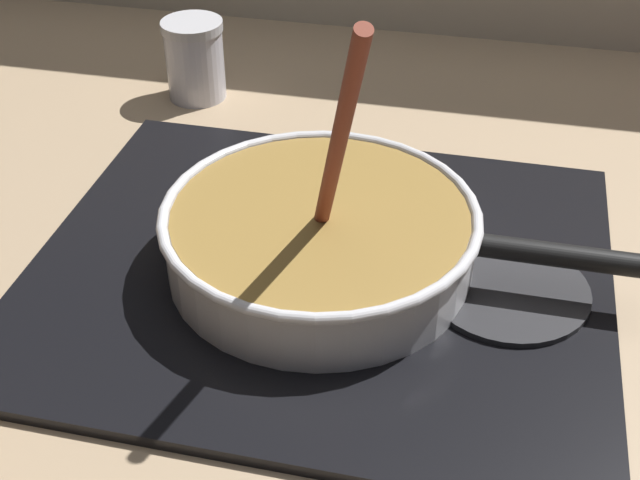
% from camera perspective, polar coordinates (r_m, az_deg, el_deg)
% --- Properties ---
extents(ground, '(2.40, 1.60, 0.04)m').
position_cam_1_polar(ground, '(0.73, -1.38, -11.75)').
color(ground, '#9E8466').
extents(hob_plate, '(0.56, 0.48, 0.01)m').
position_cam_1_polar(hob_plate, '(0.83, -0.00, -2.04)').
color(hob_plate, black).
rests_on(hob_plate, ground).
extents(burner_ring, '(0.20, 0.20, 0.01)m').
position_cam_1_polar(burner_ring, '(0.82, -0.00, -1.50)').
color(burner_ring, '#592D0C').
rests_on(burner_ring, hob_plate).
extents(spare_burner, '(0.15, 0.15, 0.01)m').
position_cam_1_polar(spare_burner, '(0.81, 12.54, -3.26)').
color(spare_burner, '#262628').
rests_on(spare_burner, hob_plate).
extents(cooking_pan, '(0.46, 0.30, 0.30)m').
position_cam_1_polar(cooking_pan, '(0.80, 0.11, 0.28)').
color(cooking_pan, silver).
rests_on(cooking_pan, hob_plate).
extents(condiment_jar, '(0.08, 0.08, 0.11)m').
position_cam_1_polar(condiment_jar, '(1.15, -8.45, 11.97)').
color(condiment_jar, silver).
rests_on(condiment_jar, ground).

